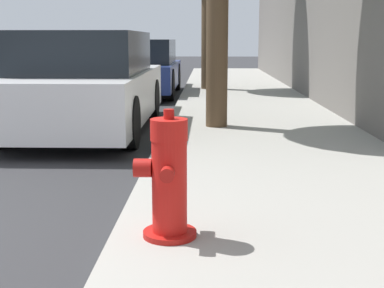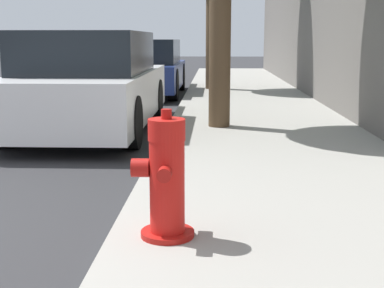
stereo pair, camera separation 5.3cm
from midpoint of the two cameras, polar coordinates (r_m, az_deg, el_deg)
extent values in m
cube|color=#99968E|center=(3.39, 14.25, -11.32)|extent=(2.73, 40.00, 0.12)
cylinder|color=#A91511|center=(3.40, -2.83, -9.50)|extent=(0.34, 0.34, 0.04)
cylinder|color=red|center=(3.31, -2.88, -4.53)|extent=(0.22, 0.22, 0.58)
cylinder|color=red|center=(3.23, -2.94, 1.54)|extent=(0.23, 0.23, 0.13)
cylinder|color=#A91511|center=(3.22, -2.96, 3.21)|extent=(0.07, 0.07, 0.06)
cylinder|color=#A91511|center=(3.13, -3.13, -3.25)|extent=(0.09, 0.09, 0.09)
cylinder|color=#A91511|center=(3.43, -2.69, -1.97)|extent=(0.09, 0.09, 0.09)
cylinder|color=#A91511|center=(3.30, -5.73, -2.55)|extent=(0.11, 0.12, 0.12)
cube|color=silver|center=(8.03, -11.07, 5.12)|extent=(1.72, 4.34, 0.69)
cube|color=black|center=(7.82, -11.52, 9.58)|extent=(1.58, 2.39, 0.57)
cylinder|color=black|center=(9.54, -13.85, 4.74)|extent=(0.20, 0.66, 0.66)
cylinder|color=black|center=(9.24, -4.44, 4.83)|extent=(0.20, 0.66, 0.66)
cylinder|color=black|center=(7.00, -19.69, 2.21)|extent=(0.20, 0.66, 0.66)
cylinder|color=black|center=(6.59, -6.92, 2.27)|extent=(0.20, 0.66, 0.66)
cube|color=navy|center=(13.16, -5.85, 7.33)|extent=(1.85, 4.09, 0.58)
cube|color=black|center=(12.97, -5.99, 9.79)|extent=(1.70, 2.25, 0.56)
cylinder|color=black|center=(14.54, -8.50, 7.11)|extent=(0.20, 0.71, 0.71)
cylinder|color=black|center=(14.34, -1.81, 7.17)|extent=(0.20, 0.71, 0.71)
cylinder|color=black|center=(12.06, -10.62, 6.25)|extent=(0.20, 0.71, 0.71)
cylinder|color=black|center=(11.82, -2.56, 6.33)|extent=(0.20, 0.71, 0.71)
cylinder|color=brown|center=(7.54, 2.52, 13.69)|extent=(0.30, 0.30, 3.11)
cylinder|color=brown|center=(13.46, 1.62, 13.08)|extent=(0.33, 0.33, 3.36)
camera|label=1|loc=(0.03, -90.34, -0.07)|focal=50.00mm
camera|label=2|loc=(0.03, 89.66, 0.07)|focal=50.00mm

